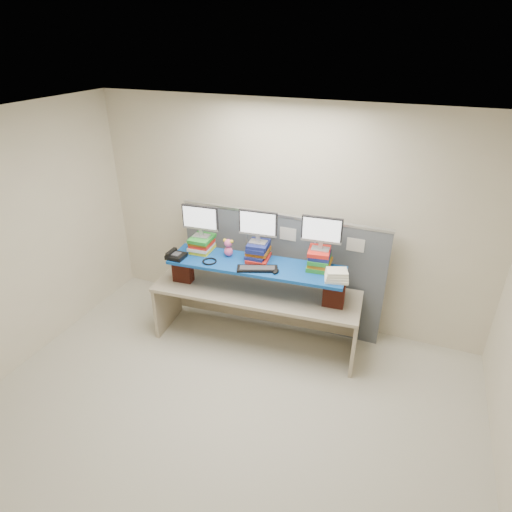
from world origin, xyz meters
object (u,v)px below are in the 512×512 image
at_px(monitor_center, 258,225).
at_px(desk_phone, 175,255).
at_px(monitor_left, 200,219).
at_px(keyboard, 257,269).
at_px(desk, 256,301).
at_px(blue_board, 256,265).
at_px(monitor_right, 322,231).

bearing_deg(monitor_center, desk_phone, -164.40).
xyz_separation_m(monitor_left, keyboard, (0.79, -0.18, -0.40)).
bearing_deg(monitor_center, desk, -83.71).
xyz_separation_m(desk, blue_board, (-0.00, 0.00, 0.48)).
height_order(desk, keyboard, keyboard).
relative_size(monitor_right, desk_phone, 2.16).
relative_size(desk, monitor_right, 5.61).
height_order(desk, monitor_center, monitor_center).
distance_m(desk, monitor_center, 0.94).
distance_m(monitor_center, monitor_right, 0.71).
height_order(desk, monitor_right, monitor_right).
bearing_deg(monitor_left, keyboard, -17.61).
relative_size(monitor_center, desk_phone, 2.16).
bearing_deg(keyboard, desk_phone, 164.72).
distance_m(desk, monitor_left, 1.17).
relative_size(desk, monitor_left, 5.61).
relative_size(keyboard, desk_phone, 2.31).
distance_m(monitor_center, keyboard, 0.49).
height_order(monitor_right, keyboard, monitor_right).
relative_size(blue_board, monitor_center, 4.57).
height_order(monitor_center, desk_phone, monitor_center).
xyz_separation_m(monitor_right, desk_phone, (-1.61, -0.39, -0.41)).
xyz_separation_m(blue_board, keyboard, (0.06, -0.12, 0.03)).
distance_m(desk, monitor_right, 1.18).
bearing_deg(monitor_left, monitor_right, 0.00).
height_order(desk, blue_board, blue_board).
distance_m(blue_board, desk_phone, 0.95).
relative_size(blue_board, desk_phone, 9.86).
bearing_deg(monitor_left, monitor_center, 0.00).
bearing_deg(blue_board, desk, -4.47).
bearing_deg(monitor_center, blue_board, -83.71).
distance_m(monitor_left, keyboard, 0.90).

